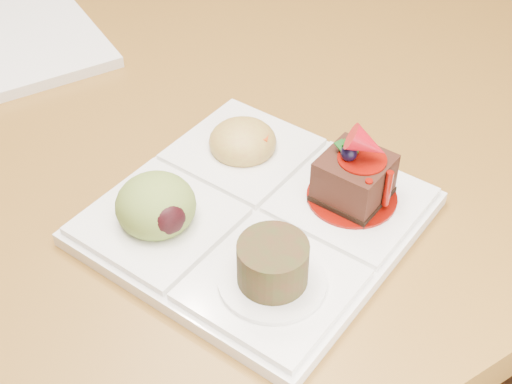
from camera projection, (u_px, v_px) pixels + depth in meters
ground at (96, 272)px, 1.54m from camera, size 6.00×6.00×0.00m
sampler_plate at (252, 207)px, 0.57m from camera, size 0.29×0.29×0.09m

